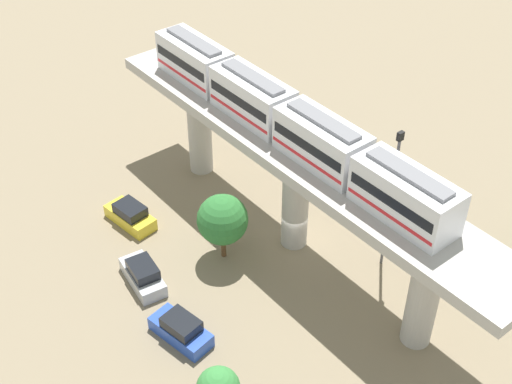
% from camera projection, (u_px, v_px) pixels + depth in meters
% --- Properties ---
extents(ground_plane, '(120.00, 120.00, 0.00)m').
position_uv_depth(ground_plane, '(294.00, 242.00, 51.47)').
color(ground_plane, '#84755B').
extents(viaduct, '(5.20, 35.80, 8.49)m').
position_uv_depth(viaduct, '(297.00, 170.00, 47.39)').
color(viaduct, '#B7B2AA').
rests_on(viaduct, ground).
extents(train, '(2.64, 27.45, 3.24)m').
position_uv_depth(train, '(286.00, 119.00, 46.04)').
color(train, silver).
rests_on(train, viaduct).
extents(parked_car_yellow, '(2.32, 4.40, 1.76)m').
position_uv_depth(parked_car_yellow, '(130.00, 215.00, 52.65)').
color(parked_car_yellow, yellow).
rests_on(parked_car_yellow, ground).
extents(parked_car_silver, '(2.38, 4.41, 1.76)m').
position_uv_depth(parked_car_silver, '(143.00, 275.00, 47.73)').
color(parked_car_silver, '#B2B5BA').
rests_on(parked_car_silver, ground).
extents(parked_car_blue, '(2.50, 4.45, 1.76)m').
position_uv_depth(parked_car_blue, '(181.00, 330.00, 43.95)').
color(parked_car_blue, '#284CB7').
rests_on(parked_car_blue, ground).
extents(tree_far_corner, '(3.59, 3.59, 5.19)m').
position_uv_depth(tree_far_corner, '(222.00, 220.00, 48.22)').
color(tree_far_corner, brown).
rests_on(tree_far_corner, ground).
extents(signal_post, '(0.44, 0.28, 11.09)m').
position_uv_depth(signal_post, '(391.00, 196.00, 45.98)').
color(signal_post, '#4C4C51').
rests_on(signal_post, ground).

